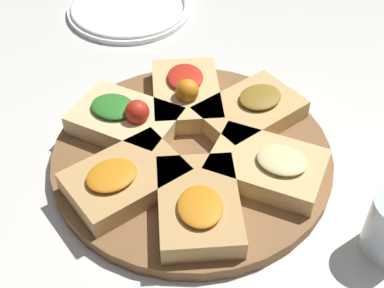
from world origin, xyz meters
name	(u,v)px	position (x,y,z in m)	size (l,w,h in m)	color
ground_plane	(192,161)	(0.00, 0.00, 0.00)	(3.00, 3.00, 0.00)	silver
serving_board	(192,156)	(0.00, 0.00, 0.01)	(0.41, 0.41, 0.02)	brown
focaccia_slice_0	(268,166)	(0.09, 0.07, 0.04)	(0.18, 0.18, 0.04)	#DBB775
focaccia_slice_1	(251,111)	(-0.02, 0.11, 0.04)	(0.13, 0.17, 0.04)	tan
focaccia_slice_2	(186,93)	(-0.10, 0.04, 0.04)	(0.18, 0.15, 0.06)	#DBB775
focaccia_slice_3	(125,119)	(-0.09, -0.07, 0.04)	(0.19, 0.18, 0.06)	#E5C689
focaccia_slice_4	(124,179)	(0.02, -0.11, 0.04)	(0.13, 0.17, 0.04)	tan
focaccia_slice_5	(199,205)	(0.11, -0.04, 0.04)	(0.18, 0.15, 0.04)	tan
plate_left	(129,8)	(-0.44, 0.07, 0.01)	(0.25, 0.25, 0.02)	white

